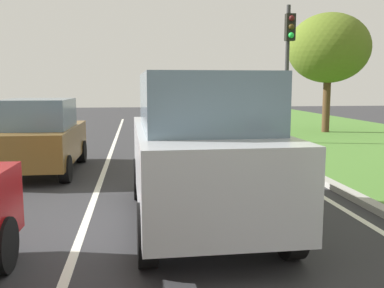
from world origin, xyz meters
The scene contains 8 objects.
ground_plane centered at (0.00, 14.00, 0.00)m, with size 60.00×60.00×0.00m, color #2D2D30.
lane_line_center centered at (-0.70, 14.00, 0.00)m, with size 0.12×32.00×0.01m, color silver.
lane_line_right_edge centered at (3.60, 14.00, 0.00)m, with size 0.12×32.00×0.01m, color silver.
curb_right centered at (4.10, 14.00, 0.06)m, with size 0.24×48.00×0.12m, color #9E9B93.
car_suv_ahead centered at (1.05, 9.39, 1.17)m, with size 2.04×4.53×2.28m.
car_hatchback_far centered at (-2.17, 13.72, 0.88)m, with size 1.78×3.73×1.78m.
traffic_light_near_right centered at (5.37, 17.77, 3.22)m, with size 0.32×0.50×4.82m.
tree_roadside_far centered at (8.30, 21.03, 3.63)m, with size 3.46×3.46×5.12m.
Camera 1 is at (0.10, 2.96, 2.12)m, focal length 40.85 mm.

